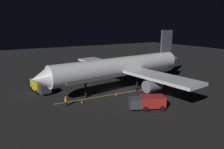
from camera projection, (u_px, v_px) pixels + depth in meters
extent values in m
cube|color=black|center=(120.00, 90.00, 43.04)|extent=(180.00, 180.00, 0.20)
cube|color=gold|center=(107.00, 95.00, 39.70)|extent=(1.49, 20.02, 0.01)
cylinder|color=white|center=(121.00, 67.00, 41.91)|extent=(6.91, 29.74, 3.85)
cube|color=#4C4C56|center=(121.00, 72.00, 42.15)|extent=(6.26, 25.32, 0.69)
cone|color=white|center=(41.00, 79.00, 32.63)|extent=(4.08, 3.46, 3.78)
cone|color=white|center=(173.00, 59.00, 51.52)|extent=(3.93, 4.96, 3.47)
cube|color=#4C4C56|center=(167.00, 41.00, 48.90)|extent=(0.73, 3.62, 5.09)
cube|color=white|center=(161.00, 77.00, 35.81)|extent=(14.76, 6.27, 0.50)
cylinder|color=slate|center=(152.00, 85.00, 35.99)|extent=(2.42, 3.40, 2.10)
cube|color=white|center=(101.00, 63.00, 49.99)|extent=(14.76, 6.27, 0.50)
cylinder|color=slate|center=(99.00, 69.00, 49.05)|extent=(2.42, 3.40, 2.10)
cylinder|color=black|center=(86.00, 90.00, 37.96)|extent=(0.40, 0.40, 2.92)
cylinder|color=black|center=(137.00, 84.00, 42.33)|extent=(0.40, 0.40, 2.92)
cylinder|color=black|center=(123.00, 79.00, 45.93)|extent=(0.40, 0.40, 2.92)
cube|color=gold|center=(39.00, 85.00, 41.65)|extent=(4.18, 2.66, 2.01)
cube|color=#38383D|center=(45.00, 89.00, 39.56)|extent=(2.08, 2.24, 1.50)
cylinder|color=black|center=(42.00, 91.00, 40.85)|extent=(1.23, 2.42, 0.90)
cylinder|color=black|center=(37.00, 88.00, 42.91)|extent=(1.23, 2.42, 0.90)
cube|color=maroon|center=(152.00, 101.00, 32.90)|extent=(3.49, 4.35, 1.74)
cube|color=#38383D|center=(135.00, 103.00, 32.62)|extent=(2.56, 2.46, 1.50)
cylinder|color=black|center=(144.00, 107.00, 32.95)|extent=(2.48, 1.77, 0.90)
cylinder|color=black|center=(160.00, 106.00, 33.24)|extent=(2.48, 1.77, 0.90)
cylinder|color=black|center=(66.00, 104.00, 34.20)|extent=(0.32, 0.32, 0.85)
cylinder|color=orange|center=(66.00, 100.00, 34.03)|extent=(0.40, 0.40, 0.65)
sphere|color=tan|center=(66.00, 97.00, 33.93)|extent=(0.24, 0.24, 0.24)
cone|color=#EA590F|center=(116.00, 94.00, 39.60)|extent=(0.36, 0.36, 0.55)
cube|color=black|center=(116.00, 95.00, 39.66)|extent=(0.50, 0.50, 0.03)
cone|color=#EA590F|center=(77.00, 90.00, 42.11)|extent=(0.36, 0.36, 0.55)
cube|color=black|center=(77.00, 91.00, 42.17)|extent=(0.50, 0.50, 0.03)
cone|color=#EA590F|center=(82.00, 102.00, 35.73)|extent=(0.36, 0.36, 0.55)
cube|color=black|center=(82.00, 103.00, 35.79)|extent=(0.50, 0.50, 0.03)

